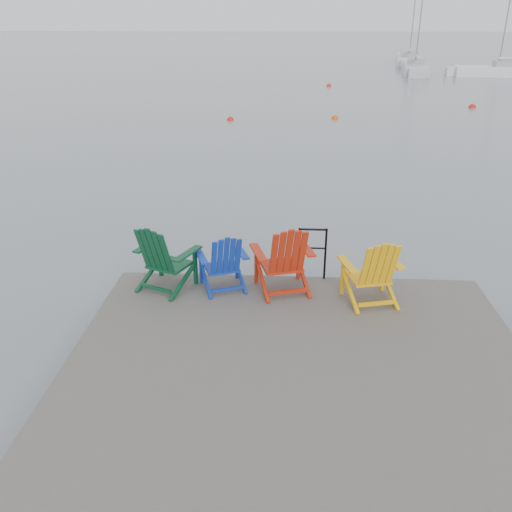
# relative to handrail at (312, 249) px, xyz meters

# --- Properties ---
(ground) EXTENTS (400.00, 400.00, 0.00)m
(ground) POSITION_rel_handrail_xyz_m (-0.25, -2.45, -1.04)
(ground) COLOR slate
(ground) RESTS_ON ground
(dock) EXTENTS (6.00, 5.00, 1.40)m
(dock) POSITION_rel_handrail_xyz_m (-0.25, -2.45, -0.69)
(dock) COLOR #2B2926
(dock) RESTS_ON ground
(handrail) EXTENTS (0.48, 0.04, 0.90)m
(handrail) POSITION_rel_handrail_xyz_m (0.00, 0.00, 0.00)
(handrail) COLOR black
(handrail) RESTS_ON dock
(chair_green) EXTENTS (1.09, 1.04, 1.12)m
(chair_green) POSITION_rel_handrail_xyz_m (-2.38, -0.51, 0.02)
(chair_green) COLOR #0B3D22
(chair_green) RESTS_ON dock
(chair_blue) EXTENTS (0.94, 0.89, 0.98)m
(chair_blue) POSITION_rel_handrail_xyz_m (-1.43, -0.47, -0.05)
(chair_blue) COLOR #0F2E9C
(chair_blue) RESTS_ON dock
(chair_red) EXTENTS (1.08, 1.02, 1.15)m
(chair_red) POSITION_rel_handrail_xyz_m (-0.46, -0.50, 0.04)
(chair_red) COLOR #AF220C
(chair_red) RESTS_ON dock
(chair_yellow) EXTENTS (0.99, 0.94, 1.08)m
(chair_yellow) POSITION_rel_handrail_xyz_m (0.88, -0.80, 0.00)
(chair_yellow) COLOR #F3AC0D
(chair_yellow) RESTS_ON dock
(sailboat_near) EXTENTS (3.16, 7.82, 10.60)m
(sailboat_near) POSITION_rel_handrail_xyz_m (10.77, 42.72, -0.69)
(sailboat_near) COLOR silver
(sailboat_near) RESTS_ON ground
(sailboat_mid) EXTENTS (4.27, 10.31, 13.61)m
(sailboat_mid) POSITION_rel_handrail_xyz_m (12.43, 53.59, -0.69)
(sailboat_mid) COLOR silver
(sailboat_mid) RESTS_ON ground
(sailboat_far) EXTENTS (7.91, 2.67, 10.81)m
(sailboat_far) POSITION_rel_handrail_xyz_m (17.57, 40.46, -0.69)
(sailboat_far) COLOR white
(sailboat_far) RESTS_ON ground
(buoy_a) EXTENTS (0.35, 0.35, 0.35)m
(buoy_a) POSITION_rel_handrail_xyz_m (1.90, 18.84, -1.04)
(buoy_a) COLOR #D6500C
(buoy_a) RESTS_ON ground
(buoy_b) EXTENTS (0.34, 0.34, 0.34)m
(buoy_b) POSITION_rel_handrail_xyz_m (-3.17, 18.15, -1.04)
(buoy_b) COLOR #F8100E
(buoy_b) RESTS_ON ground
(buoy_c) EXTENTS (0.41, 0.41, 0.41)m
(buoy_c) POSITION_rel_handrail_xyz_m (9.72, 22.84, -1.04)
(buoy_c) COLOR red
(buoy_c) RESTS_ON ground
(buoy_d) EXTENTS (0.38, 0.38, 0.38)m
(buoy_d) POSITION_rel_handrail_xyz_m (2.53, 32.51, -1.04)
(buoy_d) COLOR red
(buoy_d) RESTS_ON ground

